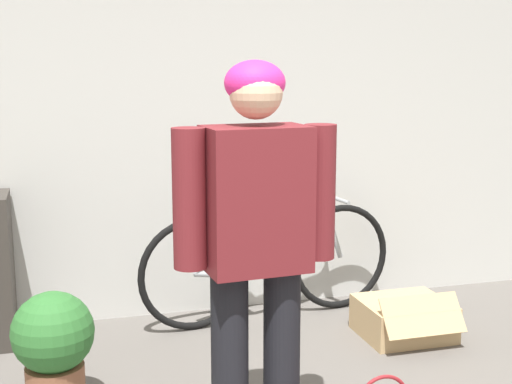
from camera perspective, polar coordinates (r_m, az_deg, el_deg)
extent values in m
cube|color=silver|center=(4.51, -6.55, 6.33)|extent=(8.00, 0.06, 2.60)
cube|color=white|center=(4.76, 0.31, -5.00)|extent=(0.08, 0.01, 0.12)
cylinder|color=black|center=(3.03, -2.11, -13.47)|extent=(0.16, 0.16, 0.78)
cylinder|color=black|center=(3.09, 2.06, -13.00)|extent=(0.16, 0.16, 0.78)
cube|color=maroon|center=(2.85, 0.00, -0.56)|extent=(0.43, 0.29, 0.59)
cylinder|color=maroon|center=(2.79, -5.36, -0.56)|extent=(0.13, 0.13, 0.56)
cylinder|color=maroon|center=(2.93, 5.10, 0.00)|extent=(0.13, 0.13, 0.56)
sphere|color=#DBB28E|center=(2.80, 0.00, 7.96)|extent=(0.21, 0.21, 0.21)
ellipsoid|color=#EA2884|center=(2.82, -0.09, 8.73)|extent=(0.24, 0.22, 0.18)
torus|color=black|center=(4.35, -4.95, -6.56)|extent=(0.70, 0.12, 0.70)
torus|color=black|center=(4.74, 6.76, -5.17)|extent=(0.70, 0.12, 0.70)
cylinder|color=#999EA3|center=(4.41, -2.57, -6.63)|extent=(0.39, 0.08, 0.09)
cylinder|color=#999EA3|center=(4.34, -3.21, -4.05)|extent=(0.31, 0.07, 0.39)
cylinder|color=#999EA3|center=(4.41, -0.87, -4.14)|extent=(0.14, 0.05, 0.43)
cylinder|color=#999EA3|center=(4.53, 2.69, -3.88)|extent=(0.53, 0.10, 0.43)
cylinder|color=#999EA3|center=(4.46, 2.13, -1.33)|extent=(0.60, 0.10, 0.05)
cylinder|color=#999EA3|center=(4.66, 6.16, -3.18)|extent=(0.16, 0.05, 0.36)
cylinder|color=#999EA3|center=(4.60, 5.77, -0.75)|extent=(0.07, 0.04, 0.08)
cylinder|color=#999EA3|center=(4.60, 6.00, -0.36)|extent=(0.08, 0.46, 0.02)
ellipsoid|color=black|center=(4.34, -1.49, -1.27)|extent=(0.23, 0.10, 0.05)
cube|color=tan|center=(4.40, 11.72, -9.87)|extent=(0.51, 0.44, 0.22)
cube|color=tan|center=(4.18, 13.21, -9.59)|extent=(0.49, 0.16, 0.20)
sphere|color=#2D6B2D|center=(3.49, -15.95, -10.74)|extent=(0.38, 0.38, 0.38)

